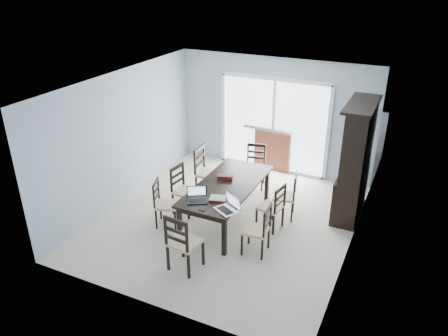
{
  "coord_description": "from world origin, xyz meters",
  "views": [
    {
      "loc": [
        2.96,
        -6.38,
        4.4
      ],
      "look_at": [
        -0.06,
        0.0,
        1.07
      ],
      "focal_mm": 35.0,
      "sensor_mm": 36.0,
      "label": 1
    }
  ],
  "objects_px": {
    "laptop_silver": "(226,208)",
    "game_box": "(225,177)",
    "chair_right_far": "(289,191)",
    "chair_end_far": "(256,161)",
    "chair_left_far": "(205,166)",
    "chair_right_mid": "(275,203)",
    "hot_tub": "(267,135)",
    "laptop_dark": "(197,198)",
    "chair_left_mid": "(182,184)",
    "chair_end_near": "(181,238)",
    "chair_left_near": "(162,198)",
    "cell_phone": "(202,210)",
    "china_hutch": "(355,162)",
    "chair_right_near": "(261,225)",
    "dining_table": "(227,188)"
  },
  "relations": [
    {
      "from": "chair_left_far",
      "to": "laptop_dark",
      "type": "distance_m",
      "value": 1.67
    },
    {
      "from": "dining_table",
      "to": "chair_end_near",
      "type": "bearing_deg",
      "value": -89.95
    },
    {
      "from": "hot_tub",
      "to": "china_hutch",
      "type": "bearing_deg",
      "value": -40.02
    },
    {
      "from": "china_hutch",
      "to": "chair_right_mid",
      "type": "bearing_deg",
      "value": -134.14
    },
    {
      "from": "chair_end_far",
      "to": "laptop_silver",
      "type": "height_order",
      "value": "chair_end_far"
    },
    {
      "from": "chair_end_near",
      "to": "chair_left_near",
      "type": "bearing_deg",
      "value": 140.49
    },
    {
      "from": "hot_tub",
      "to": "laptop_dark",
      "type": "bearing_deg",
      "value": -86.7
    },
    {
      "from": "chair_right_far",
      "to": "game_box",
      "type": "bearing_deg",
      "value": 97.3
    },
    {
      "from": "chair_right_mid",
      "to": "china_hutch",
      "type": "bearing_deg",
      "value": -34.3
    },
    {
      "from": "chair_right_mid",
      "to": "laptop_silver",
      "type": "height_order",
      "value": "chair_right_mid"
    },
    {
      "from": "dining_table",
      "to": "chair_left_near",
      "type": "bearing_deg",
      "value": -147.49
    },
    {
      "from": "chair_right_far",
      "to": "laptop_dark",
      "type": "height_order",
      "value": "chair_right_far"
    },
    {
      "from": "chair_left_far",
      "to": "laptop_dark",
      "type": "bearing_deg",
      "value": 22.1
    },
    {
      "from": "chair_left_mid",
      "to": "chair_right_mid",
      "type": "relative_size",
      "value": 1.06
    },
    {
      "from": "chair_right_mid",
      "to": "chair_end_far",
      "type": "xyz_separation_m",
      "value": [
        -0.96,
        1.49,
        0.02
      ]
    },
    {
      "from": "chair_left_far",
      "to": "hot_tub",
      "type": "height_order",
      "value": "chair_left_far"
    },
    {
      "from": "chair_right_near",
      "to": "laptop_dark",
      "type": "distance_m",
      "value": 1.16
    },
    {
      "from": "chair_left_mid",
      "to": "laptop_dark",
      "type": "distance_m",
      "value": 1.05
    },
    {
      "from": "dining_table",
      "to": "chair_left_far",
      "type": "relative_size",
      "value": 1.85
    },
    {
      "from": "chair_left_mid",
      "to": "chair_right_far",
      "type": "xyz_separation_m",
      "value": [
        1.91,
        0.66,
        -0.02
      ]
    },
    {
      "from": "chair_left_mid",
      "to": "chair_right_near",
      "type": "xyz_separation_m",
      "value": [
        1.86,
        -0.64,
        -0.03
      ]
    },
    {
      "from": "chair_left_far",
      "to": "chair_end_near",
      "type": "bearing_deg",
      "value": 18.27
    },
    {
      "from": "chair_left_near",
      "to": "game_box",
      "type": "xyz_separation_m",
      "value": [
        0.86,
        0.84,
        0.24
      ]
    },
    {
      "from": "chair_right_near",
      "to": "laptop_dark",
      "type": "relative_size",
      "value": 2.5
    },
    {
      "from": "chair_end_far",
      "to": "hot_tub",
      "type": "bearing_deg",
      "value": -92.45
    },
    {
      "from": "chair_right_near",
      "to": "game_box",
      "type": "bearing_deg",
      "value": 47.08
    },
    {
      "from": "chair_left_far",
      "to": "chair_end_near",
      "type": "relative_size",
      "value": 1.02
    },
    {
      "from": "dining_table",
      "to": "chair_right_far",
      "type": "height_order",
      "value": "chair_right_far"
    },
    {
      "from": "laptop_dark",
      "to": "cell_phone",
      "type": "distance_m",
      "value": 0.31
    },
    {
      "from": "dining_table",
      "to": "chair_right_near",
      "type": "relative_size",
      "value": 2.13
    },
    {
      "from": "hot_tub",
      "to": "laptop_silver",
      "type": "bearing_deg",
      "value": -79.01
    },
    {
      "from": "chair_left_far",
      "to": "chair_right_mid",
      "type": "height_order",
      "value": "chair_left_far"
    },
    {
      "from": "chair_left_mid",
      "to": "game_box",
      "type": "distance_m",
      "value": 0.85
    },
    {
      "from": "chair_right_far",
      "to": "chair_end_far",
      "type": "distance_m",
      "value": 1.44
    },
    {
      "from": "chair_left_far",
      "to": "chair_right_mid",
      "type": "xyz_separation_m",
      "value": [
        1.75,
        -0.66,
        -0.09
      ]
    },
    {
      "from": "chair_right_mid",
      "to": "laptop_silver",
      "type": "distance_m",
      "value": 1.11
    },
    {
      "from": "chair_left_near",
      "to": "chair_right_far",
      "type": "xyz_separation_m",
      "value": [
        1.99,
        1.24,
        0.01
      ]
    },
    {
      "from": "china_hutch",
      "to": "hot_tub",
      "type": "xyz_separation_m",
      "value": [
        -2.45,
        2.06,
        -0.57
      ]
    },
    {
      "from": "chair_left_far",
      "to": "game_box",
      "type": "relative_size",
      "value": 4.18
    },
    {
      "from": "chair_end_near",
      "to": "cell_phone",
      "type": "height_order",
      "value": "chair_end_near"
    },
    {
      "from": "laptop_silver",
      "to": "chair_left_near",
      "type": "bearing_deg",
      "value": -159.71
    },
    {
      "from": "chair_end_far",
      "to": "chair_right_near",
      "type": "bearing_deg",
      "value": 99.17
    },
    {
      "from": "chair_right_mid",
      "to": "chair_end_far",
      "type": "distance_m",
      "value": 1.77
    },
    {
      "from": "chair_right_mid",
      "to": "chair_right_far",
      "type": "bearing_deg",
      "value": -0.79
    },
    {
      "from": "china_hutch",
      "to": "chair_right_mid",
      "type": "height_order",
      "value": "china_hutch"
    },
    {
      "from": "chair_left_mid",
      "to": "chair_end_near",
      "type": "xyz_separation_m",
      "value": [
        0.92,
        -1.6,
        0.04
      ]
    },
    {
      "from": "laptop_silver",
      "to": "game_box",
      "type": "bearing_deg",
      "value": 145.19
    },
    {
      "from": "china_hutch",
      "to": "laptop_dark",
      "type": "height_order",
      "value": "china_hutch"
    },
    {
      "from": "chair_right_mid",
      "to": "hot_tub",
      "type": "height_order",
      "value": "chair_right_mid"
    },
    {
      "from": "cell_phone",
      "to": "hot_tub",
      "type": "bearing_deg",
      "value": 107.35
    }
  ]
}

